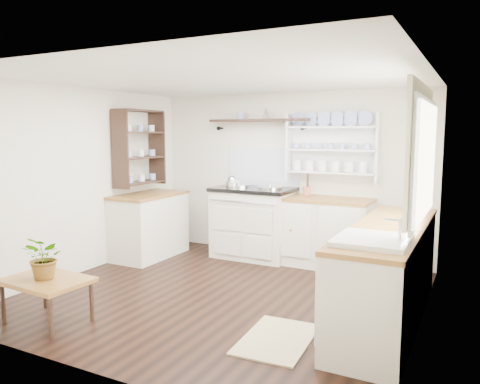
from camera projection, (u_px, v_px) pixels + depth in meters
name	position (u px, v px, depth m)	size (l,w,h in m)	color
floor	(223.00, 294.00, 5.09)	(4.00, 3.80, 0.01)	black
wall_back	(288.00, 175.00, 6.62)	(4.00, 0.02, 2.30)	silver
wall_right	(424.00, 202.00, 4.03)	(0.02, 3.80, 2.30)	silver
wall_left	(84.00, 181.00, 5.85)	(0.02, 3.80, 2.30)	silver
ceiling	(222.00, 79.00, 4.80)	(4.00, 3.80, 0.01)	white
window	(422.00, 154.00, 4.14)	(0.08, 1.55, 1.22)	white
aga_cooker	(254.00, 222.00, 6.58)	(1.11, 0.76, 1.02)	silver
back_cabinets	(322.00, 231.00, 6.17)	(1.27, 0.63, 0.90)	silver
right_cabinets	(387.00, 272.00, 4.35)	(0.62, 2.43, 0.90)	silver
belfast_sink	(372.00, 255.00, 3.64)	(0.55, 0.60, 0.45)	white
left_cabinets	(149.00, 224.00, 6.60)	(0.62, 1.13, 0.90)	silver
plate_rack	(333.00, 147.00, 6.24)	(1.20, 0.22, 0.90)	white
high_shelf	(259.00, 121.00, 6.60)	(1.50, 0.29, 0.16)	black
left_shelving	(139.00, 147.00, 6.52)	(0.28, 0.80, 1.05)	black
kettle	(232.00, 184.00, 6.54)	(0.18, 0.18, 0.21)	silver
utensil_crock	(307.00, 191.00, 6.29)	(0.10, 0.10, 0.12)	#A9543E
center_table	(47.00, 284.00, 4.30)	(0.80, 0.59, 0.42)	brown
potted_plant	(45.00, 257.00, 4.26)	(0.36, 0.31, 0.40)	#3F7233
floor_rug	(277.00, 339.00, 3.97)	(0.55, 0.85, 0.02)	#918254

